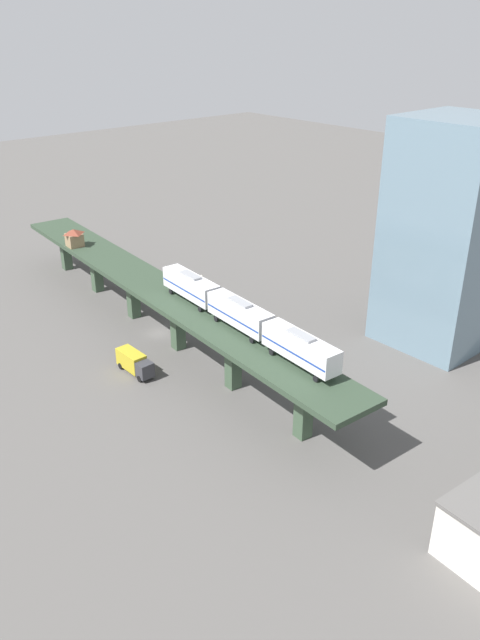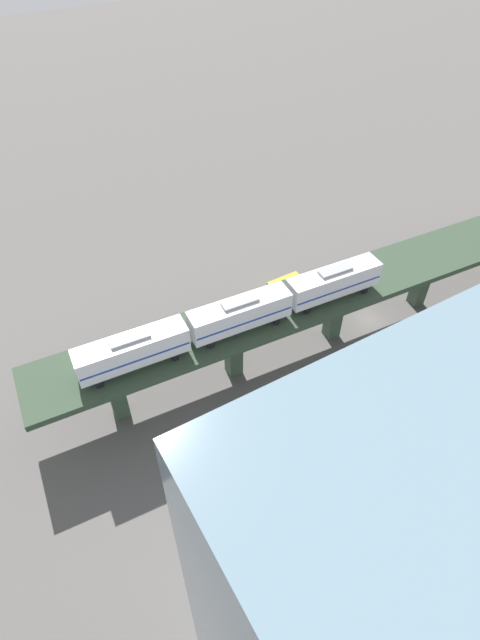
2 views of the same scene
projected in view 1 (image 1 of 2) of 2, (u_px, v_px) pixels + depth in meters
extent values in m
plane|color=#514F4C|center=(159.00, 333.00, 106.70)|extent=(400.00, 400.00, 0.00)
cube|color=#2C3D2C|center=(156.00, 288.00, 103.02)|extent=(14.98, 92.37, 0.80)
cube|color=#384C38|center=(66.00, 251.00, 132.60)|extent=(1.92, 1.92, 8.06)
cube|color=#384C38|center=(96.00, 271.00, 121.83)|extent=(1.92, 1.92, 8.06)
cube|color=#384C38|center=(133.00, 296.00, 111.05)|extent=(1.92, 1.92, 8.06)
cube|color=#384C38|center=(178.00, 326.00, 100.28)|extent=(1.92, 1.92, 8.06)
cube|color=#384C38|center=(233.00, 363.00, 89.50)|extent=(1.92, 1.92, 8.06)
cube|color=#384C38|center=(304.00, 410.00, 78.73)|extent=(1.92, 1.92, 8.06)
cube|color=silver|center=(191.00, 286.00, 96.25)|extent=(3.65, 12.17, 3.10)
cube|color=navy|center=(191.00, 287.00, 96.38)|extent=(3.68, 11.93, 0.24)
cube|color=gray|center=(191.00, 275.00, 95.50)|extent=(1.70, 4.29, 0.36)
cylinder|color=black|center=(183.00, 288.00, 100.83)|extent=(0.28, 0.85, 0.84)
cylinder|color=black|center=(171.00, 292.00, 99.54)|extent=(0.28, 0.85, 0.84)
cylinder|color=black|center=(213.00, 305.00, 94.80)|extent=(0.28, 0.85, 0.84)
cylinder|color=black|center=(200.00, 309.00, 93.51)|extent=(0.28, 0.85, 0.84)
cube|color=silver|center=(240.00, 313.00, 87.20)|extent=(3.65, 12.17, 3.10)
cube|color=navy|center=(240.00, 315.00, 87.33)|extent=(3.68, 11.93, 0.24)
cube|color=gray|center=(240.00, 302.00, 86.45)|extent=(1.70, 4.29, 0.36)
cylinder|color=black|center=(229.00, 315.00, 91.78)|extent=(0.28, 0.85, 0.84)
cylinder|color=black|center=(216.00, 319.00, 90.49)|extent=(0.28, 0.85, 0.84)
cylinder|color=black|center=(265.00, 335.00, 85.75)|extent=(0.28, 0.85, 0.84)
cylinder|color=black|center=(252.00, 340.00, 84.46)|extent=(0.28, 0.85, 0.84)
cube|color=silver|center=(300.00, 347.00, 78.15)|extent=(3.65, 12.17, 3.10)
cube|color=navy|center=(300.00, 350.00, 78.28)|extent=(3.68, 11.93, 0.24)
cube|color=gray|center=(301.00, 335.00, 77.40)|extent=(1.70, 4.29, 0.36)
cylinder|color=black|center=(285.00, 347.00, 82.73)|extent=(0.28, 0.85, 0.84)
cylinder|color=black|center=(271.00, 352.00, 81.44)|extent=(0.28, 0.85, 0.84)
cylinder|color=black|center=(330.00, 373.00, 76.70)|extent=(0.28, 0.85, 0.84)
cylinder|color=black|center=(316.00, 379.00, 75.41)|extent=(0.28, 0.85, 0.84)
cube|color=#8C7251|center=(75.00, 240.00, 120.15)|extent=(2.99, 2.99, 2.50)
pyramid|color=brown|center=(74.00, 232.00, 119.41)|extent=(3.44, 3.44, 0.90)
cube|color=#1E6638|center=(164.00, 296.00, 119.43)|extent=(2.57, 4.65, 0.80)
cube|color=#1E2328|center=(164.00, 292.00, 119.20)|extent=(2.01, 2.46, 0.76)
cylinder|color=black|center=(165.00, 294.00, 121.10)|extent=(0.36, 0.69, 0.66)
cylinder|color=black|center=(157.00, 296.00, 120.31)|extent=(0.36, 0.69, 0.66)
cylinder|color=black|center=(172.00, 299.00, 118.89)|extent=(0.36, 0.69, 0.66)
cylinder|color=black|center=(163.00, 301.00, 118.10)|extent=(0.36, 0.69, 0.66)
cube|color=#AD1E1E|center=(304.00, 372.00, 93.50)|extent=(2.74, 4.69, 0.80)
cube|color=#1E2328|center=(303.00, 367.00, 93.28)|extent=(2.09, 2.51, 0.76)
cylinder|color=black|center=(303.00, 369.00, 95.17)|extent=(0.38, 0.70, 0.66)
cylinder|color=black|center=(294.00, 372.00, 94.44)|extent=(0.38, 0.70, 0.66)
cylinder|color=black|center=(314.00, 378.00, 92.90)|extent=(0.38, 0.70, 0.66)
cylinder|color=black|center=(304.00, 380.00, 92.17)|extent=(0.38, 0.70, 0.66)
cube|color=#B7BABF|center=(255.00, 347.00, 100.74)|extent=(1.88, 4.43, 0.80)
cube|color=#1E2328|center=(254.00, 342.00, 100.50)|extent=(1.68, 2.23, 0.76)
cylinder|color=black|center=(253.00, 344.00, 102.39)|extent=(0.25, 0.66, 0.66)
cylinder|color=black|center=(245.00, 348.00, 101.35)|extent=(0.25, 0.66, 0.66)
cylinder|color=black|center=(265.00, 351.00, 100.48)|extent=(0.25, 0.66, 0.66)
cylinder|color=black|center=(257.00, 354.00, 99.45)|extent=(0.25, 0.66, 0.66)
cube|color=#333338|center=(145.00, 370.00, 92.37)|extent=(2.22, 2.02, 2.30)
cube|color=gold|center=(131.00, 360.00, 94.70)|extent=(2.36, 5.23, 2.70)
cylinder|color=black|center=(140.00, 379.00, 92.28)|extent=(0.36, 1.00, 1.00)
cylinder|color=black|center=(151.00, 374.00, 93.46)|extent=(0.36, 1.00, 1.00)
cylinder|color=black|center=(121.00, 366.00, 95.71)|extent=(0.36, 1.00, 1.00)
cylinder|color=black|center=(132.00, 361.00, 96.95)|extent=(0.36, 1.00, 1.00)
cylinder|color=black|center=(202.00, 294.00, 113.91)|extent=(0.20, 0.20, 6.50)
sphere|color=beige|center=(202.00, 276.00, 112.40)|extent=(0.44, 0.44, 0.44)
cube|color=slate|center=(448.00, 236.00, 97.34)|extent=(16.00, 16.00, 36.00)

